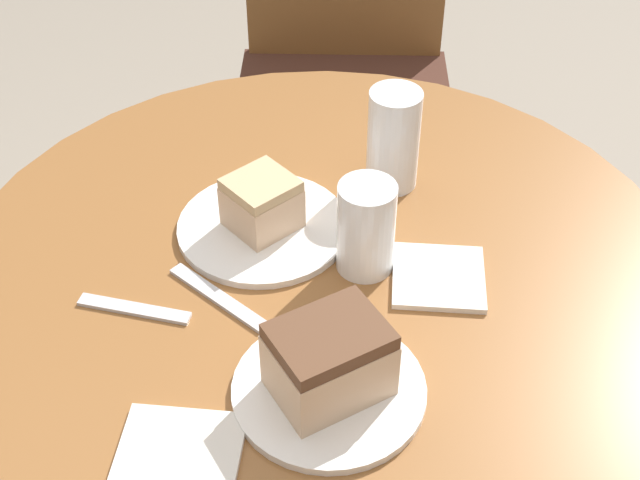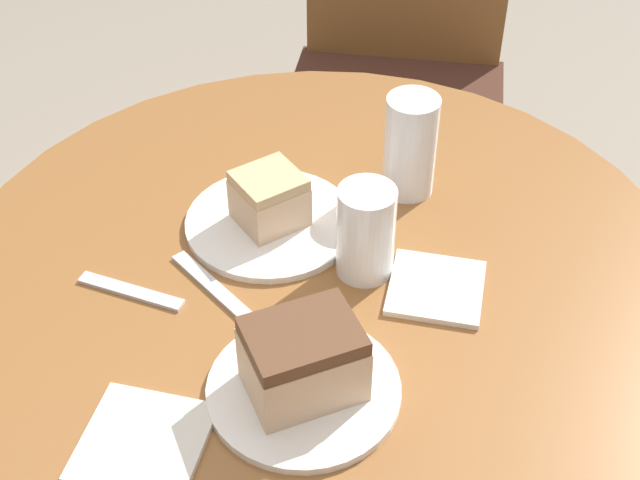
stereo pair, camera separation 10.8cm
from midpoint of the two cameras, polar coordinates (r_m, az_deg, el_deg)
The scene contains 12 objects.
table at distance 1.23m, azimuth -2.53°, elevation -7.54°, with size 0.93×0.93×0.72m.
chair at distance 1.92m, azimuth -0.08°, elevation 10.04°, with size 0.45×0.46×0.88m.
plate_near at distance 1.16m, azimuth -6.33°, elevation 0.70°, with size 0.22×0.22×0.01m.
plate_far at distance 0.96m, azimuth -2.67°, elevation -9.73°, with size 0.21×0.21×0.01m.
cake_slice_near at distance 1.13m, azimuth -6.48°, elevation 2.25°, with size 0.11×0.11×0.07m.
cake_slice_far at distance 0.93m, azimuth -2.77°, elevation -7.84°, with size 0.15×0.14×0.09m.
glass_lemonade at distance 1.19m, azimuth 2.13°, elevation 6.13°, with size 0.07×0.07×0.14m.
glass_water at distance 1.06m, azimuth 0.07°, elevation 0.25°, with size 0.07×0.07×0.12m.
napkin_stack at distance 0.93m, azimuth -12.51°, elevation -13.77°, with size 0.13×0.13×0.01m.
fork at distance 1.07m, azimuth -9.39°, elevation -3.77°, with size 0.13×0.11×0.00m.
spoon at distance 1.08m, azimuth -14.64°, elevation -4.43°, with size 0.14×0.05×0.00m.
napkin_side at distance 1.09m, azimuth 4.79°, elevation -2.51°, with size 0.12×0.12×0.01m.
Camera 1 is at (0.02, -0.81, 1.47)m, focal length 50.00 mm.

